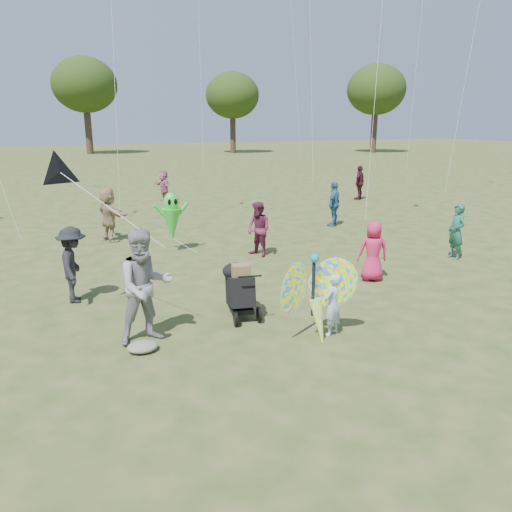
# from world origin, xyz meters

# --- Properties ---
(ground) EXTENTS (160.00, 160.00, 0.00)m
(ground) POSITION_xyz_m (0.00, 0.00, 0.00)
(ground) COLOR #51592B
(ground) RESTS_ON ground
(child_girl) EXTENTS (0.49, 0.43, 1.14)m
(child_girl) POSITION_xyz_m (0.51, -0.27, 0.57)
(child_girl) COLOR #ABBEF2
(child_girl) RESTS_ON ground
(adult_man) EXTENTS (1.05, 0.85, 2.00)m
(adult_man) POSITION_xyz_m (-2.57, 0.78, 1.00)
(adult_man) COLOR gray
(adult_man) RESTS_ON ground
(grey_bag) EXTENTS (0.52, 0.42, 0.16)m
(grey_bag) POSITION_xyz_m (-2.74, 0.41, 0.08)
(grey_bag) COLOR gray
(grey_bag) RESTS_ON ground
(crowd_a) EXTENTS (0.82, 0.67, 1.44)m
(crowd_a) POSITION_xyz_m (3.09, 2.07, 0.72)
(crowd_a) COLOR #D02153
(crowd_a) RESTS_ON ground
(crowd_b) EXTENTS (0.75, 1.12, 1.62)m
(crowd_b) POSITION_xyz_m (-3.56, 3.38, 0.81)
(crowd_b) COLOR black
(crowd_b) RESTS_ON ground
(crowd_c) EXTENTS (0.99, 0.91, 1.63)m
(crowd_c) POSITION_xyz_m (5.72, 7.97, 0.81)
(crowd_c) COLOR #346890
(crowd_c) RESTS_ON ground
(crowd_d) EXTENTS (1.00, 1.66, 1.71)m
(crowd_d) POSITION_xyz_m (-2.09, 8.81, 0.85)
(crowd_d) COLOR tan
(crowd_d) RESTS_ON ground
(crowd_e) EXTENTS (0.82, 0.91, 1.55)m
(crowd_e) POSITION_xyz_m (1.50, 5.19, 0.77)
(crowd_e) COLOR maroon
(crowd_e) RESTS_ON ground
(crowd_f) EXTENTS (0.45, 0.61, 1.54)m
(crowd_f) POSITION_xyz_m (6.38, 2.75, 0.77)
(crowd_f) COLOR #235F4B
(crowd_f) RESTS_ON ground
(crowd_h) EXTENTS (1.02, 0.88, 1.65)m
(crowd_h) POSITION_xyz_m (10.29, 12.91, 0.83)
(crowd_h) COLOR #441621
(crowd_h) RESTS_ON ground
(crowd_j) EXTENTS (0.67, 1.43, 1.48)m
(crowd_j) POSITION_xyz_m (1.43, 16.17, 0.74)
(crowd_j) COLOR #AC6278
(crowd_j) RESTS_ON ground
(jogging_stroller) EXTENTS (0.62, 1.10, 1.09)m
(jogging_stroller) POSITION_xyz_m (-0.69, 1.18, 0.61)
(jogging_stroller) COLOR black
(jogging_stroller) RESTS_ON ground
(butterfly_kite) EXTENTS (1.74, 0.75, 1.75)m
(butterfly_kite) POSITION_xyz_m (0.14, -0.30, 0.78)
(butterfly_kite) COLOR #F42640
(butterfly_kite) RESTS_ON ground
(delta_kite_rig) EXTENTS (1.95, 1.97, 1.62)m
(delta_kite_rig) POSITION_xyz_m (-3.66, 2.52, 2.80)
(delta_kite_rig) COLOR black
(delta_kite_rig) RESTS_ON ground
(alien_kite) EXTENTS (1.12, 0.69, 1.74)m
(alien_kite) POSITION_xyz_m (-0.61, 6.66, 0.97)
(alien_kite) COLOR green
(alien_kite) RESTS_ON ground
(tree_line) EXTENTS (91.78, 33.60, 10.79)m
(tree_line) POSITION_xyz_m (3.67, 44.99, 6.86)
(tree_line) COLOR #3A2D21
(tree_line) RESTS_ON ground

